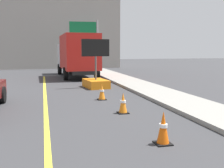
# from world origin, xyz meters

# --- Properties ---
(arrow_board_trailer) EXTENTS (1.60, 1.92, 2.70)m
(arrow_board_trailer) POSITION_xyz_m (2.80, 16.88, 0.48)
(arrow_board_trailer) COLOR orange
(arrow_board_trailer) RESTS_ON ground
(box_truck) EXTENTS (2.70, 7.13, 3.22)m
(box_truck) POSITION_xyz_m (2.53, 22.98, 1.76)
(box_truck) COLOR black
(box_truck) RESTS_ON ground
(highway_guide_sign) EXTENTS (2.79, 0.30, 5.00)m
(highway_guide_sign) POSITION_xyz_m (4.40, 28.05, 3.42)
(highway_guide_sign) COLOR gray
(highway_guide_sign) RESTS_ON ground
(far_building_block) EXTENTS (14.41, 9.36, 10.16)m
(far_building_block) POSITION_xyz_m (1.60, 37.05, 5.08)
(far_building_block) COLOR gray
(far_building_block) RESTS_ON ground
(traffic_cone_mid_lane) EXTENTS (0.36, 0.36, 0.75)m
(traffic_cone_mid_lane) POSITION_xyz_m (2.52, 7.74, 0.37)
(traffic_cone_mid_lane) COLOR black
(traffic_cone_mid_lane) RESTS_ON ground
(traffic_cone_far_lane) EXTENTS (0.36, 0.36, 0.70)m
(traffic_cone_far_lane) POSITION_xyz_m (2.51, 10.74, 0.34)
(traffic_cone_far_lane) COLOR black
(traffic_cone_far_lane) RESTS_ON ground
(traffic_cone_curbside) EXTENTS (0.36, 0.36, 0.69)m
(traffic_cone_curbside) POSITION_xyz_m (2.34, 13.25, 0.34)
(traffic_cone_curbside) COLOR black
(traffic_cone_curbside) RESTS_ON ground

